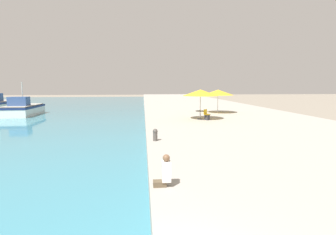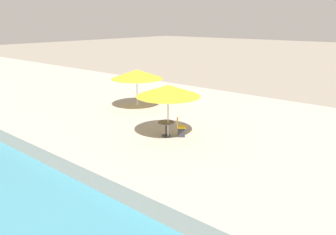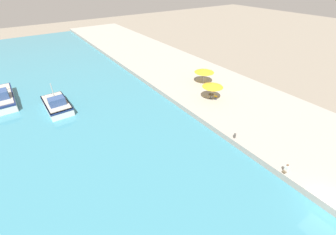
% 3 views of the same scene
% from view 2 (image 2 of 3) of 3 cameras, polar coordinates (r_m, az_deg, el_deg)
% --- Properties ---
extents(quay_promenade, '(16.00, 90.00, 0.77)m').
position_cam_2_polar(quay_promenade, '(31.70, -21.42, 4.78)').
color(quay_promenade, '#A39E93').
rests_on(quay_promenade, ground_plane).
extents(cafe_umbrella_pink, '(3.05, 3.05, 2.59)m').
position_cam_2_polar(cafe_umbrella_pink, '(15.38, 0.00, 4.73)').
color(cafe_umbrella_pink, '#B7B7B7').
rests_on(cafe_umbrella_pink, quay_promenade).
extents(cafe_umbrella_white, '(3.29, 3.29, 2.48)m').
position_cam_2_polar(cafe_umbrella_white, '(21.05, -5.49, 7.52)').
color(cafe_umbrella_white, '#B7B7B7').
rests_on(cafe_umbrella_white, quay_promenade).
extents(cafe_table, '(0.80, 0.80, 0.74)m').
position_cam_2_polar(cafe_table, '(15.97, -0.34, -1.48)').
color(cafe_table, '#333338').
rests_on(cafe_table, quay_promenade).
extents(cafe_chair_left, '(0.58, 0.59, 0.91)m').
position_cam_2_polar(cafe_chair_left, '(16.05, 2.25, -2.18)').
color(cafe_chair_left, '#2D2D33').
rests_on(cafe_chair_left, quay_promenade).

